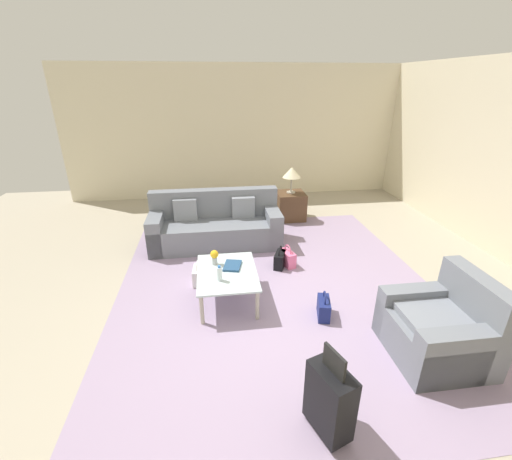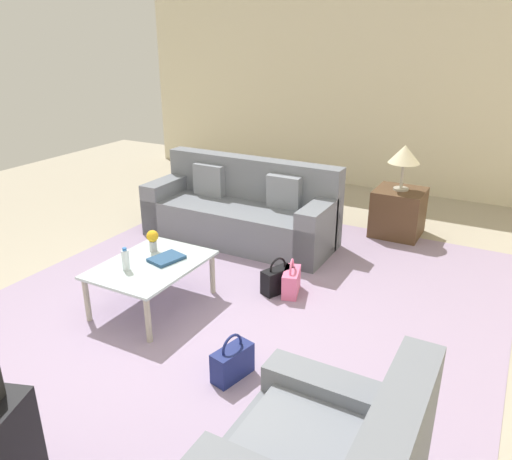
{
  "view_description": "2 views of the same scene",
  "coord_description": "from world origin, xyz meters",
  "px_view_note": "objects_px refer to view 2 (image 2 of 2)",
  "views": [
    {
      "loc": [
        3.46,
        -0.65,
        2.68
      ],
      "look_at": [
        -0.39,
        -0.12,
        1.0
      ],
      "focal_mm": 24.0,
      "sensor_mm": 36.0,
      "label": 1
    },
    {
      "loc": [
        2.64,
        2.22,
        2.32
      ],
      "look_at": [
        -0.79,
        0.35,
        0.77
      ],
      "focal_mm": 35.0,
      "sensor_mm": 36.0,
      "label": 2
    }
  ],
  "objects_px": {
    "handbag_navy": "(232,362)",
    "suitcase_black": "(0,458)",
    "coffee_table": "(151,268)",
    "flower_vase": "(153,239)",
    "water_bottle": "(126,260)",
    "table_lamp": "(405,155)",
    "handbag_black": "(278,280)",
    "coffee_table_book": "(167,258)",
    "couch": "(243,213)",
    "handbag_pink": "(291,281)",
    "handbag_white": "(153,264)",
    "side_table": "(398,212)"
  },
  "relations": [
    {
      "from": "handbag_navy",
      "to": "suitcase_black",
      "type": "bearing_deg",
      "value": -17.0
    },
    {
      "from": "coffee_table",
      "to": "flower_vase",
      "type": "xyz_separation_m",
      "value": [
        -0.22,
        -0.15,
        0.17
      ]
    },
    {
      "from": "side_table",
      "to": "handbag_pink",
      "type": "relative_size",
      "value": 1.6
    },
    {
      "from": "flower_vase",
      "to": "couch",
      "type": "bearing_deg",
      "value": 178.18
    },
    {
      "from": "water_bottle",
      "to": "handbag_pink",
      "type": "distance_m",
      "value": 1.54
    },
    {
      "from": "handbag_black",
      "to": "handbag_navy",
      "type": "distance_m",
      "value": 1.33
    },
    {
      "from": "coffee_table_book",
      "to": "handbag_white",
      "type": "height_order",
      "value": "coffee_table_book"
    },
    {
      "from": "flower_vase",
      "to": "handbag_pink",
      "type": "height_order",
      "value": "flower_vase"
    },
    {
      "from": "handbag_white",
      "to": "handbag_pink",
      "type": "relative_size",
      "value": 1.0
    },
    {
      "from": "coffee_table",
      "to": "handbag_white",
      "type": "xyz_separation_m",
      "value": [
        -0.48,
        -0.4,
        -0.25
      ]
    },
    {
      "from": "couch",
      "to": "coffee_table_book",
      "type": "relative_size",
      "value": 7.83
    },
    {
      "from": "side_table",
      "to": "suitcase_black",
      "type": "relative_size",
      "value": 0.67
    },
    {
      "from": "flower_vase",
      "to": "handbag_pink",
      "type": "distance_m",
      "value": 1.36
    },
    {
      "from": "side_table",
      "to": "suitcase_black",
      "type": "xyz_separation_m",
      "value": [
        4.8,
        -0.8,
        0.07
      ]
    },
    {
      "from": "handbag_pink",
      "to": "handbag_navy",
      "type": "bearing_deg",
      "value": 6.62
    },
    {
      "from": "suitcase_black",
      "to": "flower_vase",
      "type": "bearing_deg",
      "value": -159.05
    },
    {
      "from": "side_table",
      "to": "couch",
      "type": "bearing_deg",
      "value": -57.84
    },
    {
      "from": "water_bottle",
      "to": "handbag_navy",
      "type": "bearing_deg",
      "value": 75.45
    },
    {
      "from": "handbag_black",
      "to": "handbag_pink",
      "type": "distance_m",
      "value": 0.13
    },
    {
      "from": "couch",
      "to": "table_lamp",
      "type": "height_order",
      "value": "table_lamp"
    },
    {
      "from": "table_lamp",
      "to": "handbag_white",
      "type": "bearing_deg",
      "value": -39.21
    },
    {
      "from": "table_lamp",
      "to": "handbag_navy",
      "type": "distance_m",
      "value": 3.45
    },
    {
      "from": "coffee_table_book",
      "to": "handbag_black",
      "type": "bearing_deg",
      "value": 143.67
    },
    {
      "from": "flower_vase",
      "to": "handbag_black",
      "type": "relative_size",
      "value": 0.57
    },
    {
      "from": "coffee_table",
      "to": "suitcase_black",
      "type": "xyz_separation_m",
      "value": [
        2.0,
        0.7,
        -0.02
      ]
    },
    {
      "from": "table_lamp",
      "to": "handbag_black",
      "type": "distance_m",
      "value": 2.29
    },
    {
      "from": "handbag_white",
      "to": "couch",
      "type": "bearing_deg",
      "value": 167.36
    },
    {
      "from": "coffee_table",
      "to": "flower_vase",
      "type": "distance_m",
      "value": 0.32
    },
    {
      "from": "suitcase_black",
      "to": "table_lamp",
      "type": "bearing_deg",
      "value": 170.54
    },
    {
      "from": "side_table",
      "to": "table_lamp",
      "type": "xyz_separation_m",
      "value": [
        0.0,
        0.0,
        0.7
      ]
    },
    {
      "from": "flower_vase",
      "to": "handbag_black",
      "type": "xyz_separation_m",
      "value": [
        -0.56,
        1.02,
        -0.42
      ]
    },
    {
      "from": "coffee_table_book",
      "to": "flower_vase",
      "type": "bearing_deg",
      "value": -99.72
    },
    {
      "from": "handbag_black",
      "to": "water_bottle",
      "type": "bearing_deg",
      "value": -44.68
    },
    {
      "from": "couch",
      "to": "water_bottle",
      "type": "height_order",
      "value": "couch"
    },
    {
      "from": "handbag_black",
      "to": "handbag_pink",
      "type": "bearing_deg",
      "value": 103.26
    },
    {
      "from": "flower_vase",
      "to": "handbag_white",
      "type": "bearing_deg",
      "value": -136.36
    },
    {
      "from": "coffee_table",
      "to": "handbag_white",
      "type": "distance_m",
      "value": 0.67
    },
    {
      "from": "handbag_pink",
      "to": "coffee_table_book",
      "type": "bearing_deg",
      "value": -53.07
    },
    {
      "from": "couch",
      "to": "coffee_table",
      "type": "height_order",
      "value": "couch"
    },
    {
      "from": "handbag_white",
      "to": "table_lamp",
      "type": "bearing_deg",
      "value": 140.79
    },
    {
      "from": "flower_vase",
      "to": "handbag_white",
      "type": "xyz_separation_m",
      "value": [
        -0.26,
        -0.25,
        -0.42
      ]
    },
    {
      "from": "coffee_table",
      "to": "handbag_black",
      "type": "distance_m",
      "value": 1.19
    },
    {
      "from": "couch",
      "to": "handbag_black",
      "type": "bearing_deg",
      "value": 43.59
    },
    {
      "from": "handbag_black",
      "to": "handbag_pink",
      "type": "relative_size",
      "value": 1.0
    },
    {
      "from": "flower_vase",
      "to": "handbag_navy",
      "type": "xyz_separation_m",
      "value": [
        0.74,
        1.3,
        -0.42
      ]
    },
    {
      "from": "water_bottle",
      "to": "flower_vase",
      "type": "xyz_separation_m",
      "value": [
        -0.42,
        -0.05,
        0.03
      ]
    },
    {
      "from": "handbag_black",
      "to": "coffee_table_book",
      "type": "bearing_deg",
      "value": -50.1
    },
    {
      "from": "water_bottle",
      "to": "table_lamp",
      "type": "distance_m",
      "value": 3.43
    },
    {
      "from": "handbag_navy",
      "to": "handbag_pink",
      "type": "bearing_deg",
      "value": -173.38
    },
    {
      "from": "coffee_table_book",
      "to": "side_table",
      "type": "relative_size",
      "value": 0.5
    }
  ]
}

